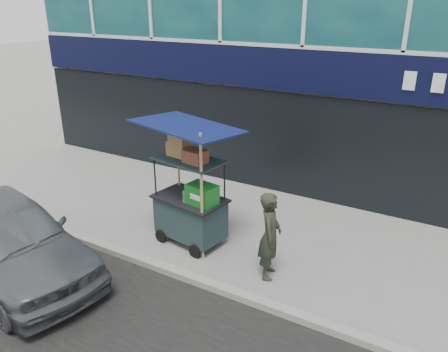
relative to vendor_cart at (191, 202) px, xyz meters
The scene contains 5 objects.
ground 1.49m from the vendor_cart, 44.65° to the right, with size 80.00×80.00×0.00m, color slate.
curb 1.58m from the vendor_cart, 50.58° to the right, with size 80.00×0.18×0.12m, color gray.
vendor_cart is the anchor object (origin of this frame).
vendor_man 1.76m from the vendor_cart, ahead, with size 0.55×0.36×1.52m, color #262A1F.
parked_car 3.13m from the vendor_cart, 130.82° to the right, with size 1.61×3.99×1.36m, color #53555B.
Camera 1 is at (3.33, -5.15, 4.34)m, focal length 35.00 mm.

